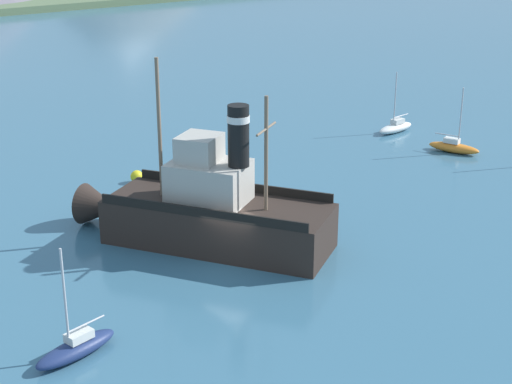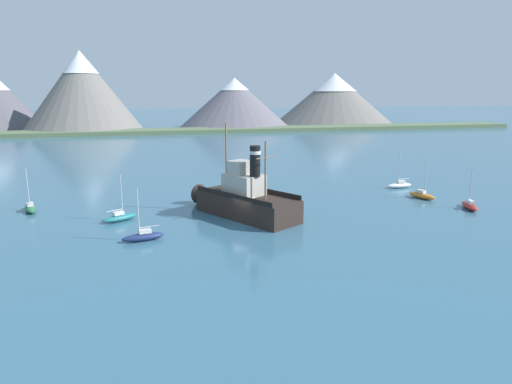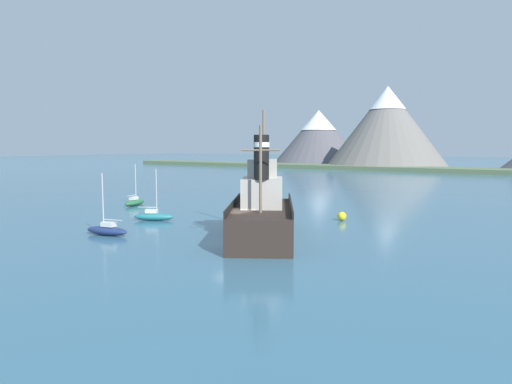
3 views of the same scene
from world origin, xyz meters
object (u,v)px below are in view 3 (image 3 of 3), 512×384
Objects in this scene: old_tugboat at (262,214)px; sailboat_teal at (154,216)px; sailboat_navy at (107,230)px; sailboat_green at (135,202)px; mooring_buoy at (342,216)px.

old_tugboat is 13.07m from sailboat_teal.
sailboat_navy is 18.27m from sailboat_green.
old_tugboat reaches higher than sailboat_teal.
sailboat_navy is 1.00× the size of sailboat_teal.
sailboat_teal is 17.79m from mooring_buoy.
old_tugboat is at bearing 30.10° from sailboat_navy.
sailboat_teal reaches higher than mooring_buoy.
old_tugboat is at bearing -17.57° from sailboat_green.
old_tugboat is 16.78× the size of mooring_buoy.
sailboat_green is 5.86× the size of mooring_buoy.
sailboat_green is 25.02m from mooring_buoy.
old_tugboat is 11.15m from mooring_buoy.
old_tugboat reaches higher than sailboat_green.
old_tugboat is 2.87× the size of sailboat_green.
old_tugboat reaches higher than mooring_buoy.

